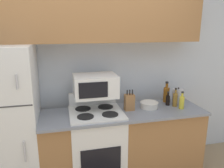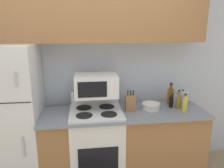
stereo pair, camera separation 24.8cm
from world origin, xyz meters
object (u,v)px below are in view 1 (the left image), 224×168
(bottle_vinegar, at_px, (175,99))
(kettle, at_px, (178,96))
(microwave, at_px, (95,86))
(knife_block, at_px, (129,102))
(bottle_cooking_spray, at_px, (182,102))
(refrigerator, at_px, (7,123))
(bottle_whiskey, at_px, (166,94))
(stove, at_px, (97,146))
(bowl, at_px, (149,105))
(bottle_soy_sauce, at_px, (168,100))

(bottle_vinegar, height_order, kettle, bottle_vinegar)
(microwave, xyz_separation_m, knife_block, (0.40, -0.07, -0.21))
(bottle_cooking_spray, bearing_deg, refrigerator, 175.58)
(bottle_whiskey, height_order, kettle, bottle_whiskey)
(microwave, relative_size, bottle_whiskey, 1.77)
(bottle_whiskey, bearing_deg, microwave, -173.65)
(stove, relative_size, bottle_vinegar, 4.52)
(bowl, distance_m, bottle_whiskey, 0.35)
(bottle_soy_sauce, bearing_deg, bottle_whiskey, 72.68)
(refrigerator, height_order, bottle_whiskey, refrigerator)
(bottle_cooking_spray, relative_size, bottle_vinegar, 0.92)
(refrigerator, xyz_separation_m, stove, (0.99, -0.07, -0.37))
(bottle_vinegar, distance_m, bottle_whiskey, 0.19)
(refrigerator, distance_m, bowl, 1.66)
(refrigerator, xyz_separation_m, microwave, (0.99, 0.02, 0.36))
(stove, xyz_separation_m, bottle_cooking_spray, (1.05, -0.09, 0.51))
(bottle_soy_sauce, height_order, bottle_vinegar, bottle_vinegar)
(bottle_vinegar, bearing_deg, microwave, 175.79)
(bottle_vinegar, relative_size, bottle_whiskey, 0.86)
(bottle_soy_sauce, relative_size, bottle_whiskey, 0.64)
(stove, distance_m, knife_block, 0.66)
(bottle_soy_sauce, bearing_deg, bottle_vinegar, -40.32)
(knife_block, relative_size, bottle_whiskey, 0.92)
(microwave, relative_size, bottle_cooking_spray, 2.26)
(knife_block, bearing_deg, bottle_cooking_spray, -9.34)
(microwave, xyz_separation_m, bottle_whiskey, (0.98, 0.11, -0.21))
(bottle_vinegar, xyz_separation_m, kettle, (0.09, 0.10, 0.00))
(bowl, bearing_deg, knife_block, -176.30)
(microwave, height_order, bowl, microwave)
(refrigerator, height_order, bowl, refrigerator)
(stove, distance_m, bowl, 0.82)
(refrigerator, bearing_deg, bottle_vinegar, -1.69)
(bottle_soy_sauce, xyz_separation_m, bottle_vinegar, (0.07, -0.06, 0.02))
(stove, distance_m, microwave, 0.74)
(bowl, bearing_deg, kettle, 9.42)
(stove, bearing_deg, bowl, 3.02)
(microwave, height_order, bottle_whiskey, microwave)
(refrigerator, relative_size, bottle_whiskey, 6.08)
(bowl, xyz_separation_m, bottle_soy_sauce, (0.27, 0.03, 0.03))
(microwave, bearing_deg, refrigerator, -179.13)
(refrigerator, xyz_separation_m, bowl, (1.66, -0.03, 0.09))
(stove, bearing_deg, bottle_whiskey, 11.14)
(refrigerator, height_order, knife_block, refrigerator)
(microwave, height_order, bottle_cooking_spray, microwave)
(knife_block, height_order, bowl, knife_block)
(bowl, bearing_deg, refrigerator, 178.80)
(bottle_soy_sauce, xyz_separation_m, bottle_whiskey, (0.04, 0.12, 0.04))
(knife_block, bearing_deg, microwave, 170.53)
(knife_block, distance_m, bowl, 0.27)
(refrigerator, distance_m, microwave, 1.06)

